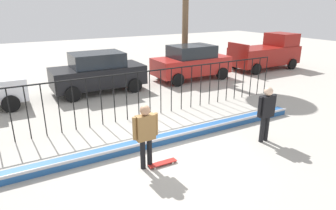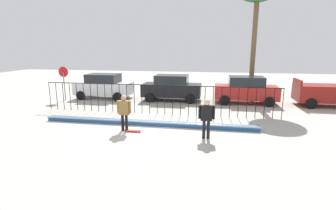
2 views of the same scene
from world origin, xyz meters
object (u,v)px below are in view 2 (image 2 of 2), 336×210
Objects in this scene: camera_operator at (207,115)px; skateboarder at (124,110)px; parked_car_red at (246,90)px; parked_car_white at (104,86)px; skateboard at (133,131)px; stop_sign at (64,79)px; parked_car_black at (172,87)px.

skateboarder is at bearing -5.73° from camera_operator.
parked_car_white is at bearing 177.49° from parked_car_red.
parked_car_white reaches higher than skateboard.
skateboarder is 9.25m from stop_sign.
parked_car_white and parked_car_red have the same top height.
skateboard is 0.19× the size of parked_car_white.
parked_car_black and parked_car_red have the same top height.
stop_sign is (-7.91, -1.31, 0.64)m from parked_car_black.
camera_operator is 0.41× the size of parked_car_black.
stop_sign is at bearing -31.55° from camera_operator.
camera_operator is 11.22m from parked_car_white.
camera_operator is 8.19m from parked_car_red.
skateboard is 0.32× the size of stop_sign.
skateboard is 7.66m from parked_car_black.
parked_car_white is 1.72× the size of stop_sign.
skateboarder is 2.15× the size of skateboard.
skateboarder is 0.99× the size of camera_operator.
parked_car_black is at bearing 9.37° from stop_sign.
skateboarder is 0.40× the size of parked_car_white.
parked_car_black is 5.30m from parked_car_red.
skateboard is 0.19× the size of parked_car_red.
parked_car_white is (-4.70, 7.47, 0.91)m from skateboard.
parked_car_white is at bearing -43.76° from camera_operator.
skateboarder reaches higher than skateboard.
skateboard is at bearing -98.54° from parked_car_black.
stop_sign is at bearing -174.46° from parked_car_black.
camera_operator is (3.84, -0.38, 0.02)m from skateboarder.
skateboarder is at bearing 165.91° from skateboard.
stop_sign reaches higher than skateboard.
parked_car_black is (0.62, 7.58, 0.91)m from skateboard.
parked_car_black is (5.32, 0.10, 0.00)m from parked_car_white.
skateboarder is 0.40× the size of parked_car_red.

